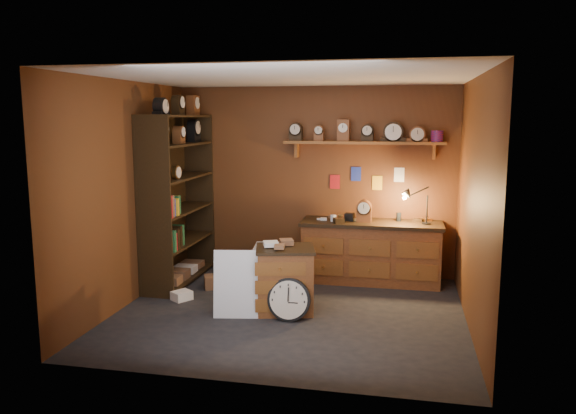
# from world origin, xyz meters

# --- Properties ---
(floor) EXTENTS (4.00, 4.00, 0.00)m
(floor) POSITION_xyz_m (0.00, 0.00, 0.00)
(floor) COLOR black
(floor) RESTS_ON ground
(room_shell) EXTENTS (4.02, 3.62, 2.71)m
(room_shell) POSITION_xyz_m (0.04, 0.11, 1.72)
(room_shell) COLOR #5D3116
(room_shell) RESTS_ON ground
(shelving_unit) EXTENTS (0.47, 1.60, 2.58)m
(shelving_unit) POSITION_xyz_m (-1.79, 0.98, 1.25)
(shelving_unit) COLOR black
(shelving_unit) RESTS_ON ground
(workbench) EXTENTS (1.92, 0.66, 1.36)m
(workbench) POSITION_xyz_m (0.85, 1.47, 0.47)
(workbench) COLOR brown
(workbench) RESTS_ON ground
(low_cabinet) EXTENTS (0.79, 0.71, 0.86)m
(low_cabinet) POSITION_xyz_m (-0.07, 0.06, 0.42)
(low_cabinet) COLOR brown
(low_cabinet) RESTS_ON ground
(big_round_clock) EXTENTS (0.49, 0.16, 0.49)m
(big_round_clock) POSITION_xyz_m (0.04, -0.24, 0.24)
(big_round_clock) COLOR black
(big_round_clock) RESTS_ON ground
(white_panel) EXTENTS (0.61, 0.26, 0.78)m
(white_panel) POSITION_xyz_m (-0.54, -0.22, 0.00)
(white_panel) COLOR silver
(white_panel) RESTS_ON ground
(mini_fridge) EXTENTS (0.56, 0.58, 0.52)m
(mini_fridge) POSITION_xyz_m (-0.49, 1.19, 0.26)
(mini_fridge) COLOR silver
(mini_fridge) RESTS_ON ground
(floor_box_a) EXTENTS (0.35, 0.33, 0.17)m
(floor_box_a) POSITION_xyz_m (-1.18, 0.76, 0.09)
(floor_box_a) COLOR brown
(floor_box_a) RESTS_ON ground
(floor_box_b) EXTENTS (0.28, 0.29, 0.11)m
(floor_box_b) POSITION_xyz_m (-1.42, 0.19, 0.06)
(floor_box_b) COLOR white
(floor_box_b) RESTS_ON ground
(floor_box_c) EXTENTS (0.27, 0.23, 0.20)m
(floor_box_c) POSITION_xyz_m (-0.39, 0.37, 0.10)
(floor_box_c) COLOR brown
(floor_box_c) RESTS_ON ground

